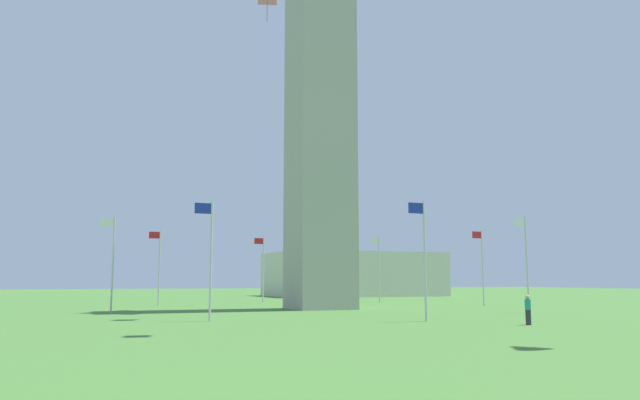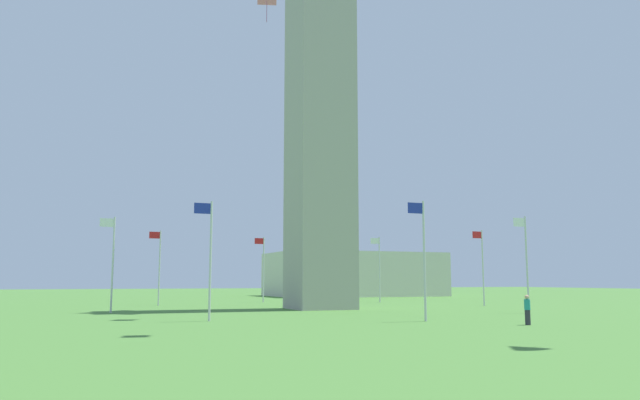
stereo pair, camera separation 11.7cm
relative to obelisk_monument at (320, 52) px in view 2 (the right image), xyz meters
The scene contains 12 objects.
ground_plane 22.39m from the obelisk_monument, ahead, with size 260.00×260.00×0.00m, color #477A33.
obelisk_monument is the anchor object (origin of this frame).
flagpole_n 24.86m from the obelisk_monument, ahead, with size 1.12×0.14×7.09m.
flagpole_ne 24.85m from the obelisk_monument, 44.84° to the left, with size 1.12×0.14×7.09m.
flagpole_e 24.82m from the obelisk_monument, 89.77° to the left, with size 1.12×0.14×7.09m.
flagpole_se 24.79m from the obelisk_monument, 134.84° to the left, with size 1.12×0.14×7.09m.
flagpole_s 24.77m from the obelisk_monument, behind, with size 1.12×0.14×7.09m.
flagpole_sw 24.79m from the obelisk_monument, 134.84° to the right, with size 1.12×0.14×7.09m.
flagpole_w 24.82m from the obelisk_monument, 89.77° to the right, with size 1.12×0.14×7.09m.
flagpole_nw 24.85m from the obelisk_monument, 44.84° to the right, with size 1.12×0.14×7.09m.
person_teal_shirt 30.43m from the obelisk_monument, 99.48° to the left, with size 0.32×0.32×1.60m.
distant_building 46.98m from the obelisk_monument, 118.75° to the right, with size 24.64×15.98×6.50m.
Camera 2 is at (19.18, 47.75, 2.39)m, focal length 34.13 mm.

